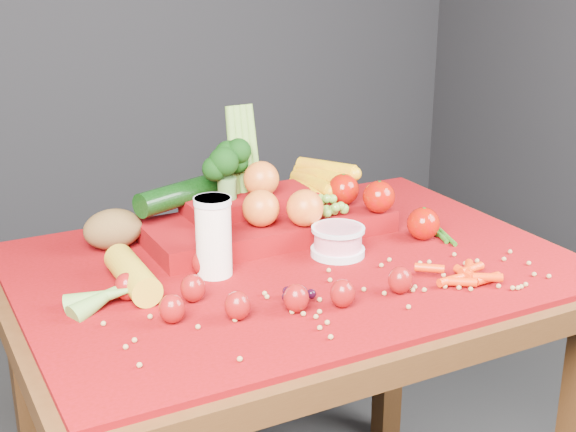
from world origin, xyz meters
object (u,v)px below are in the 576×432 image
milk_glass (213,234)px  yogurt_bowl (338,240)px  table (293,310)px  produce_mound (274,207)px

milk_glass → yogurt_bowl: (0.26, -0.02, -0.05)m
table → produce_mound: bearing=76.5°
table → yogurt_bowl: 0.17m
yogurt_bowl → produce_mound: size_ratio=0.19×
yogurt_bowl → produce_mound: (-0.06, 0.17, 0.03)m
produce_mound → yogurt_bowl: bearing=-71.3°
milk_glass → yogurt_bowl: bearing=-5.5°
milk_glass → produce_mound: 0.25m
table → milk_glass: (-0.16, 0.01, 0.19)m
table → yogurt_bowl: yogurt_bowl is taller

